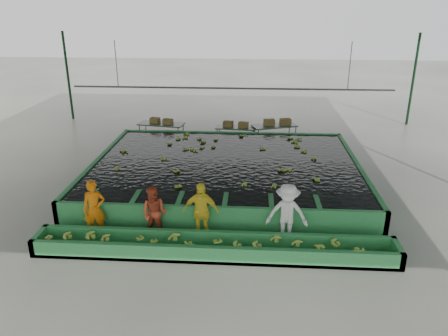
# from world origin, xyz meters

# --- Properties ---
(ground) EXTENTS (80.00, 80.00, 0.00)m
(ground) POSITION_xyz_m (0.00, 0.00, 0.00)
(ground) COLOR gray
(ground) RESTS_ON ground
(shed_roof) EXTENTS (20.00, 22.00, 0.04)m
(shed_roof) POSITION_xyz_m (0.00, 0.00, 5.00)
(shed_roof) COLOR #89939F
(shed_roof) RESTS_ON shed_posts
(shed_posts) EXTENTS (20.00, 22.00, 5.00)m
(shed_posts) POSITION_xyz_m (0.00, 0.00, 2.50)
(shed_posts) COLOR black
(shed_posts) RESTS_ON ground
(flotation_tank) EXTENTS (10.00, 8.00, 0.90)m
(flotation_tank) POSITION_xyz_m (0.00, 1.50, 0.45)
(flotation_tank) COLOR #297E3E
(flotation_tank) RESTS_ON ground
(tank_water) EXTENTS (9.70, 7.70, 0.00)m
(tank_water) POSITION_xyz_m (0.00, 1.50, 0.85)
(tank_water) COLOR black
(tank_water) RESTS_ON flotation_tank
(sorting_trough) EXTENTS (10.00, 1.00, 0.50)m
(sorting_trough) POSITION_xyz_m (0.00, -3.60, 0.25)
(sorting_trough) COLOR #297E3E
(sorting_trough) RESTS_ON ground
(cableway_rail) EXTENTS (0.08, 0.08, 14.00)m
(cableway_rail) POSITION_xyz_m (0.00, 5.00, 3.00)
(cableway_rail) COLOR #59605B
(cableway_rail) RESTS_ON shed_roof
(rail_hanger_left) EXTENTS (0.04, 0.04, 2.00)m
(rail_hanger_left) POSITION_xyz_m (-5.00, 5.00, 4.00)
(rail_hanger_left) COLOR #59605B
(rail_hanger_left) RESTS_ON shed_roof
(rail_hanger_right) EXTENTS (0.04, 0.04, 2.00)m
(rail_hanger_right) POSITION_xyz_m (5.00, 5.00, 4.00)
(rail_hanger_right) COLOR #59605B
(rail_hanger_right) RESTS_ON shed_roof
(worker_a) EXTENTS (0.74, 0.59, 1.77)m
(worker_a) POSITION_xyz_m (-3.57, -2.80, 0.88)
(worker_a) COLOR #CA6109
(worker_a) RESTS_ON ground
(worker_b) EXTENTS (0.89, 0.75, 1.62)m
(worker_b) POSITION_xyz_m (-1.80, -2.80, 0.81)
(worker_b) COLOR #A53B20
(worker_b) RESTS_ON ground
(worker_c) EXTENTS (1.09, 0.51, 1.81)m
(worker_c) POSITION_xyz_m (-0.45, -2.80, 0.90)
(worker_c) COLOR yellow
(worker_c) RESTS_ON ground
(worker_d) EXTENTS (1.23, 0.76, 1.83)m
(worker_d) POSITION_xyz_m (2.01, -2.80, 0.91)
(worker_d) COLOR silver
(worker_d) RESTS_ON ground
(packing_table_left) EXTENTS (2.30, 1.21, 1.00)m
(packing_table_left) POSITION_xyz_m (-3.46, 6.37, 0.50)
(packing_table_left) COLOR #59605B
(packing_table_left) RESTS_ON ground
(packing_table_mid) EXTENTS (1.99, 0.93, 0.88)m
(packing_table_mid) POSITION_xyz_m (0.19, 6.36, 0.44)
(packing_table_mid) COLOR #59605B
(packing_table_mid) RESTS_ON ground
(packing_table_right) EXTENTS (2.29, 1.52, 0.97)m
(packing_table_right) POSITION_xyz_m (2.04, 6.50, 0.48)
(packing_table_right) COLOR #59605B
(packing_table_right) RESTS_ON ground
(box_stack_left) EXTENTS (1.19, 0.64, 0.25)m
(box_stack_left) POSITION_xyz_m (-3.44, 6.35, 1.00)
(box_stack_left) COLOR brown
(box_stack_left) RESTS_ON packing_table_left
(box_stack_mid) EXTENTS (1.25, 0.54, 0.26)m
(box_stack_mid) POSITION_xyz_m (0.17, 6.35, 0.88)
(box_stack_mid) COLOR brown
(box_stack_mid) RESTS_ON packing_table_mid
(box_stack_right) EXTENTS (1.35, 0.65, 0.28)m
(box_stack_right) POSITION_xyz_m (2.17, 6.57, 0.97)
(box_stack_right) COLOR brown
(box_stack_right) RESTS_ON packing_table_right
(floating_bananas) EXTENTS (8.93, 6.09, 0.12)m
(floating_bananas) POSITION_xyz_m (0.00, 2.30, 0.85)
(floating_bananas) COLOR #81A334
(floating_bananas) RESTS_ON tank_water
(trough_bananas) EXTENTS (8.37, 0.56, 0.11)m
(trough_bananas) POSITION_xyz_m (0.00, -3.60, 0.40)
(trough_bananas) COLOR #81A334
(trough_bananas) RESTS_ON sorting_trough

